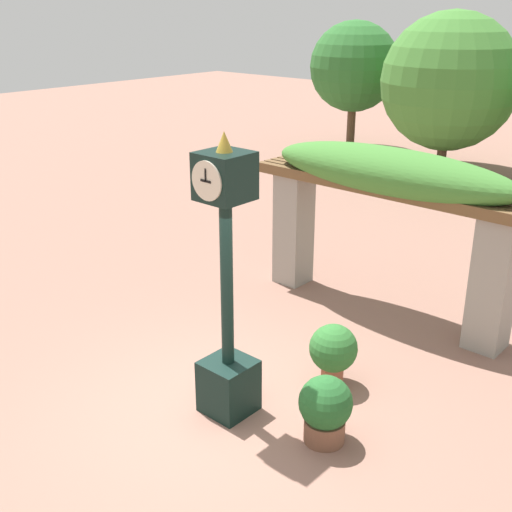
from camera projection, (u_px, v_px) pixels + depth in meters
ground_plane at (219, 409)px, 7.92m from camera, size 60.00×60.00×0.00m
pedestal_clock at (227, 303)px, 7.38m from camera, size 0.57×0.58×3.44m
pergola at (387, 192)px, 9.74m from camera, size 4.71×1.12×2.67m
potted_plant_near_left at (325, 408)px, 7.20m from camera, size 0.62×0.62×0.82m
potted_plant_near_right at (333, 351)px, 8.26m from camera, size 0.63×0.63×0.85m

